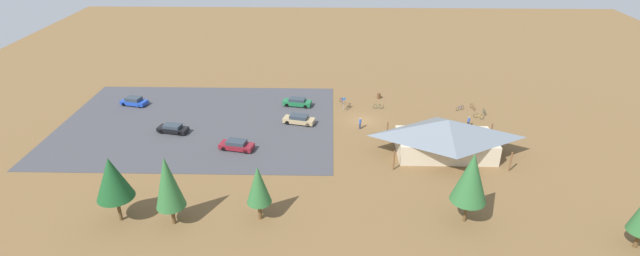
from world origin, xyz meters
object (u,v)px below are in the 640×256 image
(bicycle_teal_yard_right, at_px, (484,112))
(bicycle_green_near_porch, at_px, (378,107))
(car_maroon_aisle_side, at_px, (237,145))
(car_green_near_entry, at_px, (297,102))
(car_black_front_row, at_px, (173,129))
(pine_midwest, at_px, (258,185))
(bicycle_silver_by_bin, at_px, (505,139))
(visitor_near_lot, at_px, (360,123))
(lot_sign, at_px, (344,102))
(bicycle_black_trailside, at_px, (348,107))
(bicycle_orange_lone_west, at_px, (473,107))
(car_blue_far_end, at_px, (134,101))
(visitor_crossing_yard, at_px, (469,121))
(bike_pavilion, at_px, (447,135))
(car_tan_end_stall, at_px, (299,119))
(bicycle_blue_lone_east, at_px, (460,108))
(pine_far_west, at_px, (471,177))
(bicycle_purple_yard_left, at_px, (342,101))
(pine_east, at_px, (168,182))
(bicycle_yellow_yard_center, at_px, (479,116))
(trash_bin, at_px, (379,96))
(pine_west, at_px, (112,178))

(bicycle_teal_yard_right, bearing_deg, bicycle_green_near_porch, -6.46)
(car_maroon_aisle_side, xyz_separation_m, car_green_near_entry, (-7.37, -15.16, -0.01))
(car_black_front_row, xyz_separation_m, car_green_near_entry, (-17.74, -10.21, 0.04))
(pine_midwest, relative_size, bicycle_silver_by_bin, 4.17)
(bicycle_green_near_porch, bearing_deg, visitor_near_lot, 65.24)
(lot_sign, distance_m, bicycle_black_trailside, 1.30)
(bicycle_orange_lone_west, bearing_deg, car_blue_far_end, -0.31)
(car_green_near_entry, distance_m, visitor_crossing_yard, 27.42)
(bike_pavilion, xyz_separation_m, car_tan_end_stall, (20.38, -9.04, -2.16))
(bicycle_blue_lone_east, bearing_deg, car_black_front_row, 11.70)
(bicycle_blue_lone_east, distance_m, bicycle_silver_by_bin, 11.37)
(bicycle_silver_by_bin, bearing_deg, car_maroon_aisle_side, 5.25)
(bike_pavilion, xyz_separation_m, bicycle_silver_by_bin, (-9.51, -4.09, -2.54))
(visitor_near_lot, bearing_deg, bicycle_blue_lone_east, -156.79)
(pine_far_west, height_order, bicycle_blue_lone_east, pine_far_west)
(bicycle_black_trailside, xyz_separation_m, car_tan_end_stall, (7.77, 5.71, 0.35))
(pine_midwest, bearing_deg, lot_sign, -108.34)
(bicycle_purple_yard_left, bearing_deg, pine_east, 60.55)
(bicycle_purple_yard_left, xyz_separation_m, car_tan_end_stall, (6.73, 8.23, 0.38))
(bicycle_teal_yard_right, distance_m, car_maroon_aisle_side, 39.58)
(pine_midwest, distance_m, bicycle_yellow_yard_center, 40.81)
(pine_east, bearing_deg, bike_pavilion, -153.93)
(lot_sign, relative_size, bicycle_black_trailside, 1.37)
(car_green_near_entry, bearing_deg, bicycle_teal_yard_right, 174.98)
(bicycle_silver_by_bin, xyz_separation_m, car_maroon_aisle_side, (37.97, 3.49, 0.38))
(pine_east, relative_size, car_tan_end_stall, 1.63)
(pine_midwest, distance_m, car_maroon_aisle_side, 16.65)
(bike_pavilion, xyz_separation_m, bicycle_blue_lone_east, (-5.59, -14.75, -2.56))
(trash_bin, distance_m, pine_west, 46.89)
(trash_bin, relative_size, car_blue_far_end, 0.20)
(visitor_near_lot, bearing_deg, bicycle_orange_lone_west, -158.17)
(car_maroon_aisle_side, height_order, visitor_near_lot, visitor_near_lot)
(pine_east, height_order, car_maroon_aisle_side, pine_east)
(bike_pavilion, height_order, car_blue_far_end, bike_pavilion)
(car_maroon_aisle_side, bearing_deg, car_black_front_row, -25.56)
(bicycle_blue_lone_east, bearing_deg, car_tan_end_stall, 12.40)
(pine_midwest, xyz_separation_m, car_green_near_entry, (-2.04, -30.52, -3.60))
(bike_pavilion, height_order, bicycle_yellow_yard_center, bike_pavilion)
(bike_pavilion, bearing_deg, bicycle_green_near_porch, -62.94)
(bicycle_black_trailside, bearing_deg, car_blue_far_end, -1.13)
(bicycle_teal_yard_right, bearing_deg, bike_pavilion, 55.27)
(pine_east, height_order, bicycle_green_near_porch, pine_east)
(bicycle_teal_yard_right, bearing_deg, bicycle_blue_lone_east, -25.11)
(car_tan_end_stall, relative_size, visitor_near_lot, 2.85)
(bicycle_orange_lone_west, relative_size, car_tan_end_stall, 0.32)
(bike_pavilion, bearing_deg, bicycle_yellow_yard_center, -123.90)
(bike_pavilion, distance_m, bicycle_blue_lone_east, 15.98)
(lot_sign, distance_m, visitor_crossing_yard, 19.71)
(bicycle_purple_yard_left, distance_m, car_blue_far_end, 34.70)
(lot_sign, bearing_deg, visitor_near_lot, 108.53)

